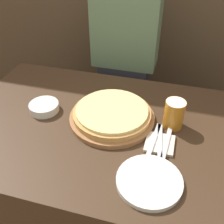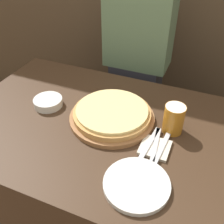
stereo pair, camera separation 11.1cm
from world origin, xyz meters
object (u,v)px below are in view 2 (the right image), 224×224
Objects in this scene: pizza_on_board at (112,115)px; dinner_plate at (137,184)px; side_bowl at (48,102)px; dinner_knife at (155,146)px; fork at (149,144)px; diner_person at (136,75)px; beer_glass at (174,118)px; spoon at (162,148)px.

pizza_on_board is 0.35m from dinner_plate.
side_bowl is 0.53m from dinner_knife.
fork is at bearing 94.35° from dinner_plate.
dinner_plate is at bearing -71.81° from diner_person.
dinner_knife is (0.22, -0.10, -0.01)m from pizza_on_board.
beer_glass is 0.55× the size of dinner_plate.
fork is 1.18× the size of spoon.
pizza_on_board is 3.00× the size of beer_glass.
pizza_on_board reaches higher than dinner_plate.
diner_person reaches higher than beer_glass.
fork is 1.00× the size of dinner_knife.
side_bowl reaches higher than spoon.
fork is at bearing 180.00° from spoon.
fork and dinner_knife have the same top height.
dinner_knife is (0.01, 0.19, 0.01)m from dinner_plate.
diner_person is (-0.32, 0.67, -0.11)m from spoon.
spoon is at bearing -8.31° from side_bowl.
beer_glass is 0.58× the size of dinner_knife.
diner_person reaches higher than dinner_knife.
dinner_knife is (-0.04, -0.13, -0.05)m from beer_glass.
spoon is (0.55, -0.08, -0.00)m from side_bowl.
spoon is at bearing -94.89° from beer_glass.
spoon is (0.02, 0.00, 0.00)m from dinner_knife.
dinner_knife is 0.15× the size of diner_person.
side_bowl is (-0.52, 0.27, 0.01)m from dinner_plate.
side_bowl is 0.74× the size of spoon.
beer_glass is at bearing 6.32° from pizza_on_board.
dinner_plate is (0.21, -0.29, -0.02)m from pizza_on_board.
dinner_plate is at bearing -27.41° from side_bowl.
beer_glass is 0.69× the size of spoon.
spoon is at bearing 79.23° from dinner_plate.
side_bowl is 0.56m from spoon.
diner_person reaches higher than pizza_on_board.
dinner_plate is 0.19m from fork.
diner_person is (0.24, 0.59, -0.11)m from side_bowl.
dinner_knife is at bearing 86.73° from dinner_plate.
fork is 0.02m from dinner_knife.
beer_glass is 0.32m from dinner_plate.
diner_person is at bearing 97.43° from pizza_on_board.
dinner_plate reaches higher than spoon.
pizza_on_board is 0.24m from dinner_knife.
diner_person is at bearing 68.13° from side_bowl.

